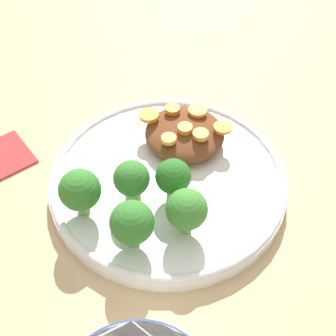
% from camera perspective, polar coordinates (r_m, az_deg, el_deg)
% --- Properties ---
extents(ground_plane, '(4.00, 4.00, 0.00)m').
position_cam_1_polar(ground_plane, '(0.56, 0.00, -2.24)').
color(ground_plane, tan).
extents(plate, '(0.28, 0.28, 0.02)m').
position_cam_1_polar(plate, '(0.55, 0.00, -1.46)').
color(plate, white).
rests_on(plate, ground_plane).
extents(stew_mound, '(0.10, 0.10, 0.03)m').
position_cam_1_polar(stew_mound, '(0.58, 2.04, 4.25)').
color(stew_mound, brown).
rests_on(stew_mound, plate).
extents(broccoli_floret_0, '(0.04, 0.04, 0.06)m').
position_cam_1_polar(broccoli_floret_0, '(0.48, 2.29, -5.13)').
color(broccoli_floret_0, '#7FA85B').
rests_on(broccoli_floret_0, plate).
extents(broccoli_floret_1, '(0.05, 0.05, 0.06)m').
position_cam_1_polar(broccoli_floret_1, '(0.47, -4.41, -6.70)').
color(broccoli_floret_1, '#7FA85B').
rests_on(broccoli_floret_1, plate).
extents(broccoli_floret_2, '(0.04, 0.04, 0.06)m').
position_cam_1_polar(broccoli_floret_2, '(0.50, -4.46, -1.45)').
color(broccoli_floret_2, '#7FA85B').
rests_on(broccoli_floret_2, plate).
extents(broccoli_floret_3, '(0.05, 0.05, 0.06)m').
position_cam_1_polar(broccoli_floret_3, '(0.50, -10.79, -2.52)').
color(broccoli_floret_3, '#7FA85B').
rests_on(broccoli_floret_3, plate).
extents(broccoli_floret_4, '(0.04, 0.04, 0.05)m').
position_cam_1_polar(broccoli_floret_4, '(0.51, 0.64, -1.16)').
color(broccoli_floret_4, '#759E51').
rests_on(broccoli_floret_4, plate).
extents(carrot_slice_0, '(0.02, 0.02, 0.01)m').
position_cam_1_polar(carrot_slice_0, '(0.55, 0.09, 3.56)').
color(carrot_slice_0, orange).
rests_on(carrot_slice_0, stew_mound).
extents(carrot_slice_1, '(0.02, 0.02, 0.01)m').
position_cam_1_polar(carrot_slice_1, '(0.58, -2.34, 6.44)').
color(carrot_slice_1, orange).
rests_on(carrot_slice_1, stew_mound).
extents(carrot_slice_2, '(0.02, 0.02, 0.00)m').
position_cam_1_polar(carrot_slice_2, '(0.59, 3.62, 7.00)').
color(carrot_slice_2, orange).
rests_on(carrot_slice_2, stew_mound).
extents(carrot_slice_3, '(0.02, 0.02, 0.01)m').
position_cam_1_polar(carrot_slice_3, '(0.59, 0.56, 7.18)').
color(carrot_slice_3, orange).
rests_on(carrot_slice_3, stew_mound).
extents(carrot_slice_4, '(0.02, 0.02, 0.01)m').
position_cam_1_polar(carrot_slice_4, '(0.56, 2.08, 4.84)').
color(carrot_slice_4, orange).
rests_on(carrot_slice_4, stew_mound).
extents(carrot_slice_5, '(0.02, 0.02, 0.00)m').
position_cam_1_polar(carrot_slice_5, '(0.57, 6.70, 4.94)').
color(carrot_slice_5, orange).
rests_on(carrot_slice_5, stew_mound).
extents(carrot_slice_6, '(0.02, 0.02, 0.01)m').
position_cam_1_polar(carrot_slice_6, '(0.55, 4.01, 4.09)').
color(carrot_slice_6, orange).
rests_on(carrot_slice_6, stew_mound).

